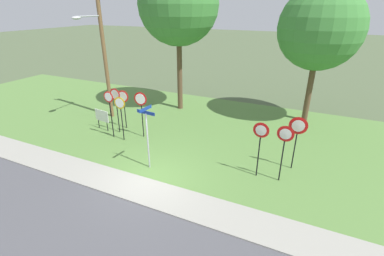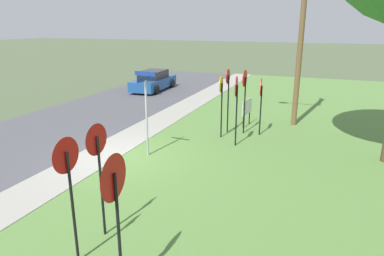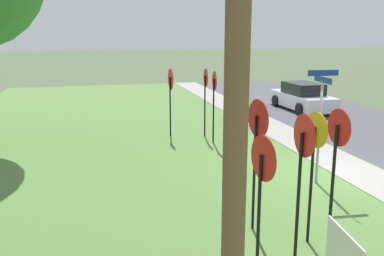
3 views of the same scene
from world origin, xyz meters
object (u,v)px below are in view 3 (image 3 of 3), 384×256
at_px(yield_sign_near_right, 215,90).
at_px(parked_sedan_distant, 303,97).
at_px(yield_sign_near_left, 171,86).
at_px(stop_sign_far_center, 315,150).
at_px(stop_sign_far_right, 336,156).
at_px(stop_sign_near_left, 302,160).
at_px(stop_sign_far_left, 257,136).
at_px(stop_sign_near_right, 262,176).
at_px(street_name_post, 320,117).
at_px(yield_sign_far_left, 206,86).

distance_m(yield_sign_near_right, parked_sedan_distant, 8.39).
xyz_separation_m(yield_sign_near_left, yield_sign_near_right, (-1.35, -1.30, -0.02)).
distance_m(stop_sign_far_center, stop_sign_far_right, 0.79).
bearing_deg(parked_sedan_distant, stop_sign_near_left, 150.49).
distance_m(stop_sign_near_left, yield_sign_near_right, 8.62).
height_order(stop_sign_far_center, stop_sign_far_right, stop_sign_far_right).
bearing_deg(stop_sign_far_right, stop_sign_far_left, 24.76).
bearing_deg(stop_sign_far_left, stop_sign_near_right, 153.07).
bearing_deg(street_name_post, yield_sign_near_right, 21.60).
bearing_deg(street_name_post, parked_sedan_distant, -21.20).
bearing_deg(stop_sign_near_left, yield_sign_near_right, -6.08).
height_order(stop_sign_far_right, yield_sign_near_right, stop_sign_far_right).
distance_m(stop_sign_near_right, street_name_post, 5.02).
distance_m(stop_sign_far_left, yield_sign_far_left, 7.93).
height_order(stop_sign_near_right, yield_sign_near_right, yield_sign_near_right).
xyz_separation_m(stop_sign_near_right, stop_sign_far_left, (1.70, -0.60, 0.21)).
xyz_separation_m(stop_sign_far_center, street_name_post, (2.92, -1.82, -0.04)).
xyz_separation_m(yield_sign_near_left, yield_sign_far_left, (-0.37, -1.26, -0.01)).
bearing_deg(street_name_post, yield_sign_near_left, 29.03).
bearing_deg(stop_sign_near_left, stop_sign_near_right, 92.83).
bearing_deg(stop_sign_near_left, yield_sign_far_left, -5.03).
xyz_separation_m(stop_sign_near_right, street_name_post, (3.84, -3.24, 0.03)).
height_order(yield_sign_near_left, parked_sedan_distant, yield_sign_near_left).
xyz_separation_m(yield_sign_near_right, yield_sign_far_left, (0.98, 0.05, 0.01)).
bearing_deg(parked_sedan_distant, yield_sign_near_left, 116.36).
relative_size(stop_sign_far_center, yield_sign_near_left, 0.98).
relative_size(stop_sign_far_right, yield_sign_near_left, 1.06).
height_order(stop_sign_near_left, stop_sign_near_right, stop_sign_near_left).
xyz_separation_m(stop_sign_near_left, street_name_post, (3.83, -2.56, -0.18)).
distance_m(yield_sign_far_left, street_name_post, 5.88).
xyz_separation_m(yield_sign_near_right, parked_sedan_distant, (5.34, -6.34, -1.31)).
bearing_deg(stop_sign_far_center, parked_sedan_distant, -32.51).
height_order(stop_sign_near_left, stop_sign_far_right, stop_sign_far_right).
xyz_separation_m(stop_sign_near_left, yield_sign_near_left, (9.89, 0.16, -0.03)).
bearing_deg(stop_sign_far_center, street_name_post, -36.92).
xyz_separation_m(stop_sign_near_left, stop_sign_far_right, (0.13, -0.68, -0.02)).
bearing_deg(stop_sign_near_right, yield_sign_far_left, -17.61).
distance_m(yield_sign_near_right, street_name_post, 4.93).
distance_m(street_name_post, parked_sedan_distant, 11.26).
bearing_deg(yield_sign_far_left, street_name_post, -164.25).
height_order(stop_sign_far_right, yield_sign_near_left, stop_sign_far_right).
xyz_separation_m(stop_sign_near_right, parked_sedan_distant, (13.90, -8.16, -1.15)).
xyz_separation_m(stop_sign_far_right, street_name_post, (3.70, -1.87, -0.16)).
bearing_deg(yield_sign_near_right, street_name_post, -160.70).
distance_m(stop_sign_far_right, yield_sign_far_left, 9.40).
height_order(yield_sign_near_right, parked_sedan_distant, yield_sign_near_right).
bearing_deg(yield_sign_near_right, stop_sign_near_left, 174.99).
height_order(stop_sign_near_left, stop_sign_far_center, stop_sign_near_left).
relative_size(yield_sign_far_left, street_name_post, 0.87).
xyz_separation_m(stop_sign_far_left, yield_sign_far_left, (7.84, -1.17, -0.03)).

